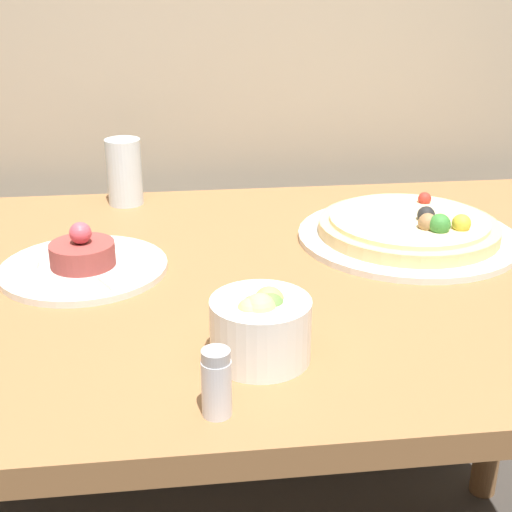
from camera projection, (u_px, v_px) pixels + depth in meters
dining_table at (252, 333)px, 1.07m from camera, size 1.30×0.81×0.75m
pizza_plate at (409, 230)px, 1.14m from camera, size 0.35×0.35×0.06m
tartare_plate at (83, 262)px, 1.03m from camera, size 0.24×0.24×0.08m
small_bowl at (261, 326)px, 0.79m from camera, size 0.11×0.11×0.09m
drinking_glass at (124, 172)px, 1.30m from camera, size 0.06×0.06×0.12m
salt_shaker at (216, 383)px, 0.69m from camera, size 0.03×0.03×0.07m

